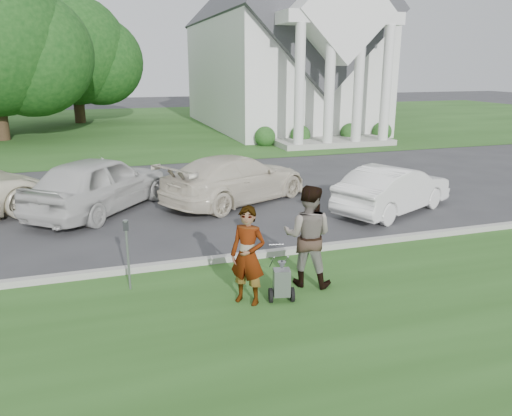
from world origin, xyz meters
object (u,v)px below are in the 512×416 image
church (280,36)px  tree_back (74,56)px  person_right (308,237)px  parking_meter_near (127,247)px  car_b (99,184)px  striping_cart (282,283)px  car_d (393,189)px  car_c (236,179)px  person_left (248,256)px

church → tree_back: bearing=152.2°
person_right → parking_meter_near: bearing=18.2°
parking_meter_near → tree_back: bearing=92.7°
parking_meter_near → car_b: 5.67m
striping_cart → car_d: bearing=52.9°
person_right → parking_meter_near: 3.36m
person_right → car_c: size_ratio=0.39×
parking_meter_near → car_c: (3.61, 5.49, -0.14)m
tree_back → person_left: size_ratio=5.44×
tree_back → striping_cart: (3.98, -31.55, -4.37)m
parking_meter_near → car_d: 8.19m
striping_cart → person_left: person_left is taller
church → person_right: church is taller
person_right → car_d: size_ratio=0.48×
tree_back → parking_meter_near: (1.43, -30.23, -3.86)m
parking_meter_near → church: bearing=63.6°
church → car_b: 21.99m
car_b → car_d: 8.42m
car_c → person_right: bearing=148.9°
car_c → car_d: car_c is taller
church → car_d: bearing=-101.1°
person_left → person_right: bearing=58.3°
tree_back → car_c: tree_back is taller
car_c → car_d: bearing=-149.4°
car_d → parking_meter_near: bearing=86.4°
tree_back → car_b: tree_back is taller
tree_back → striping_cart: size_ratio=10.16×
parking_meter_near → car_c: size_ratio=0.27×
striping_cart → car_b: (-2.96, 6.97, 0.47)m
church → car_c: 20.25m
person_right → car_b: 7.42m
car_c → striping_cart: bearing=143.1°
church → striping_cart: size_ratio=25.47×
tree_back → parking_meter_near: tree_back is taller
tree_back → person_right: tree_back is taller
tree_back → person_left: 31.83m
parking_meter_near → car_d: size_ratio=0.34×
church → parking_meter_near: church is taller
person_left → parking_meter_near: person_left is taller
car_c → tree_back: bearing=-16.5°
parking_meter_near → car_d: bearing=21.9°
tree_back → person_right: (4.69, -31.01, -3.75)m
person_right → car_c: bearing=-61.4°
tree_back → church: bearing=-27.8°
person_right → parking_meter_near: person_right is taller
striping_cart → person_left: 0.80m
person_left → parking_meter_near: bearing=-169.8°
striping_cart → person_right: person_right is taller
church → parking_meter_near: bearing=-116.4°
car_c → church: bearing=-52.1°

